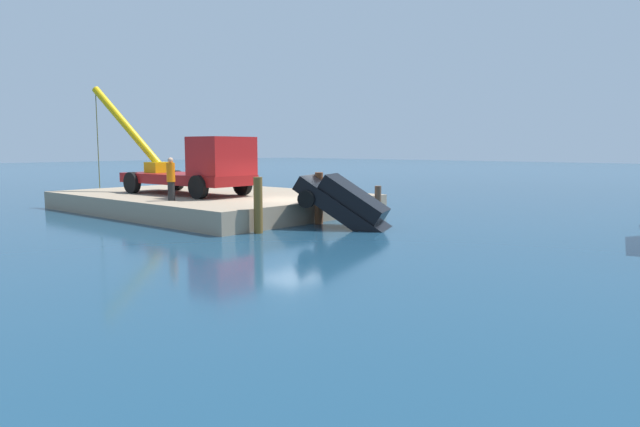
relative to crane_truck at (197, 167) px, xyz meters
The scene contains 8 objects.
ground 5.27m from the crane_truck, 13.78° to the left, with size 200.00×200.00×0.00m, color navy.
dock 2.14m from the crane_truck, 119.19° to the left, with size 13.68×9.64×0.84m, color gray.
crane_truck is the anchor object (origin of this frame).
dock_worker 2.69m from the crane_truck, 60.10° to the right, with size 0.34×0.34×1.75m.
salvaged_car 8.30m from the crane_truck, ahead, with size 4.48×3.27×3.01m.
piling_near 6.94m from the crane_truck, 19.21° to the right, with size 0.31×0.31×1.97m, color brown.
piling_mid 6.57m from the crane_truck, ahead, with size 0.32×0.32×2.02m, color brown.
piling_far 8.24m from the crane_truck, 34.54° to the left, with size 0.29×0.29×1.32m, color brown.
Camera 1 is at (16.54, -16.88, 3.00)m, focal length 32.14 mm.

